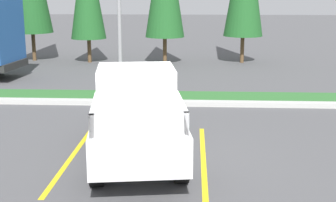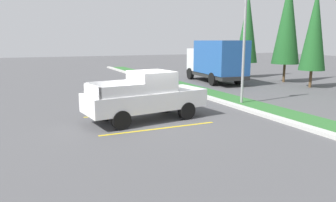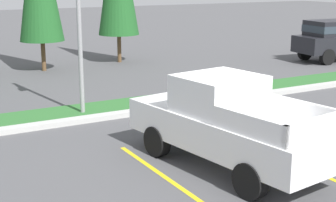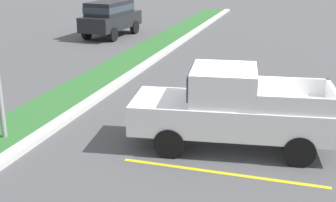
% 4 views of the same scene
% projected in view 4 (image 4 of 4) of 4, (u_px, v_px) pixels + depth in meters
% --- Properties ---
extents(ground_plane, '(120.00, 120.00, 0.00)m').
position_uv_depth(ground_plane, '(230.00, 141.00, 12.16)').
color(ground_plane, '#4C4C4F').
extents(parking_line_near, '(0.12, 4.80, 0.01)m').
position_uv_depth(parking_line_near, '(222.00, 173.00, 10.40)').
color(parking_line_near, yellow).
rests_on(parking_line_near, ground).
extents(parking_line_far, '(0.12, 4.80, 0.01)m').
position_uv_depth(parking_line_far, '(242.00, 126.00, 13.21)').
color(parking_line_far, yellow).
rests_on(parking_line_far, ground).
extents(curb_strip, '(56.00, 0.40, 0.15)m').
position_uv_depth(curb_strip, '(64.00, 119.00, 13.53)').
color(curb_strip, '#B2B2AD').
rests_on(curb_strip, ground).
extents(grass_median, '(56.00, 1.80, 0.06)m').
position_uv_depth(grass_median, '(33.00, 117.00, 13.86)').
color(grass_median, '#2D662D').
rests_on(grass_median, ground).
extents(pickup_truck_main, '(2.61, 5.44, 2.10)m').
position_uv_depth(pickup_truck_main, '(233.00, 109.00, 11.49)').
color(pickup_truck_main, black).
rests_on(pickup_truck_main, ground).
extents(suv_distant, '(4.74, 2.25, 2.10)m').
position_uv_depth(suv_distant, '(111.00, 16.00, 26.71)').
color(suv_distant, black).
rests_on(suv_distant, ground).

